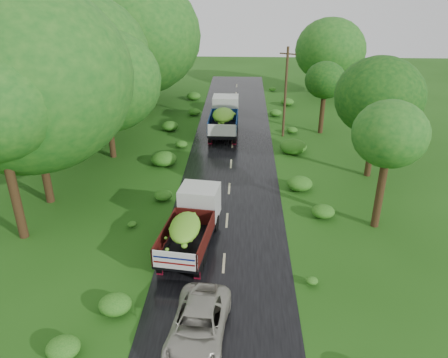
# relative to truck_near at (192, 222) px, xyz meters

# --- Properties ---
(ground) EXTENTS (120.00, 120.00, 0.00)m
(ground) POSITION_rel_truck_near_xyz_m (1.68, -5.49, -1.39)
(ground) COLOR #1B470F
(ground) RESTS_ON ground
(road) EXTENTS (6.50, 80.00, 0.02)m
(road) POSITION_rel_truck_near_xyz_m (1.68, -0.49, -1.38)
(road) COLOR black
(road) RESTS_ON ground
(road_lines) EXTENTS (0.12, 69.60, 0.00)m
(road_lines) POSITION_rel_truck_near_xyz_m (1.68, 0.51, -1.37)
(road_lines) COLOR #BFB78C
(road_lines) RESTS_ON road
(truck_near) EXTENTS (2.83, 6.09, 2.46)m
(truck_near) POSITION_rel_truck_near_xyz_m (0.00, 0.00, 0.00)
(truck_near) COLOR black
(truck_near) RESTS_ON ground
(truck_far) EXTENTS (2.41, 6.53, 2.73)m
(truck_far) POSITION_rel_truck_near_xyz_m (0.90, 17.30, 0.15)
(truck_far) COLOR black
(truck_far) RESTS_ON ground
(car) EXTENTS (2.47, 4.68, 1.26)m
(car) POSITION_rel_truck_near_xyz_m (0.92, -6.29, -0.75)
(car) COLOR #A39F91
(car) RESTS_ON road
(utility_pole) EXTENTS (1.23, 0.59, 7.43)m
(utility_pole) POSITION_rel_truck_near_xyz_m (5.93, 16.67, 2.43)
(utility_pole) COLOR #382616
(utility_pole) RESTS_ON ground
(trees_left) EXTENTS (7.40, 33.36, 9.69)m
(trees_left) POSITION_rel_truck_near_xyz_m (-8.66, 16.45, 5.39)
(trees_left) COLOR black
(trees_left) RESTS_ON ground
(trees_right) EXTENTS (5.88, 31.64, 7.06)m
(trees_right) POSITION_rel_truck_near_xyz_m (11.02, 18.38, 3.68)
(trees_right) COLOR black
(trees_right) RESTS_ON ground
(shrubs) EXTENTS (11.90, 44.00, 0.70)m
(shrubs) POSITION_rel_truck_near_xyz_m (1.68, 8.51, -1.04)
(shrubs) COLOR #195F16
(shrubs) RESTS_ON ground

